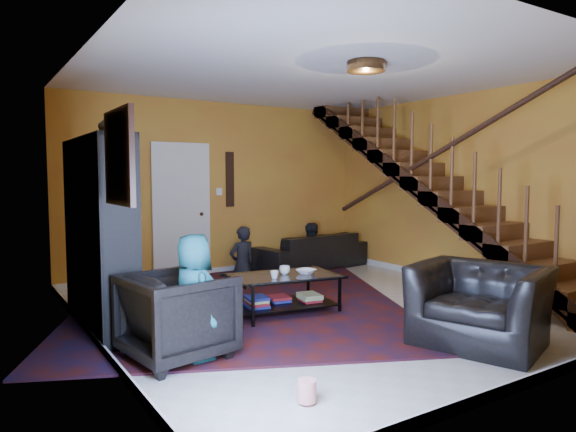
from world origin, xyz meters
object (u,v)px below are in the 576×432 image
at_px(sofa, 310,251).
at_px(armchair_left, 178,316).
at_px(coffee_table, 283,291).
at_px(bookshelf, 100,238).
at_px(armchair_right, 480,305).

xyz_separation_m(sofa, armchair_left, (-3.53, -3.01, 0.08)).
bearing_deg(armchair_left, sofa, -58.11).
relative_size(armchair_left, coffee_table, 0.64).
bearing_deg(bookshelf, armchair_right, -40.25).
xyz_separation_m(bookshelf, armchair_left, (0.35, -1.31, -0.58)).
height_order(armchair_right, coffee_table, armchair_right).
bearing_deg(sofa, coffee_table, 41.30).
relative_size(armchair_left, armchair_right, 0.73).
distance_m(bookshelf, sofa, 4.29).
xyz_separation_m(armchair_left, armchair_right, (2.57, -1.17, -0.01)).
bearing_deg(armchair_left, coffee_table, -72.77).
xyz_separation_m(bookshelf, armchair_right, (2.93, -2.48, -0.59)).
height_order(bookshelf, sofa, bookshelf).
xyz_separation_m(bookshelf, coffee_table, (1.91, -0.56, -0.70)).
bearing_deg(armchair_left, armchair_right, -122.98).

